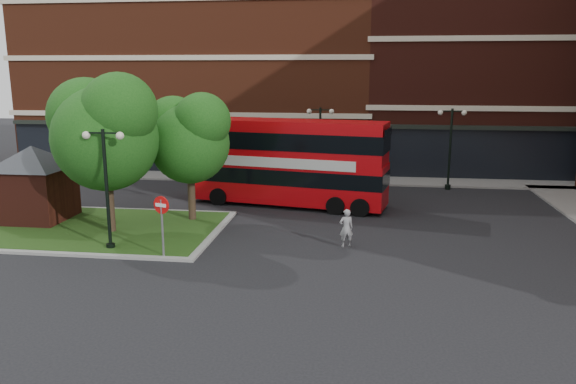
# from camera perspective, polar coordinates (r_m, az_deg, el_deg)

# --- Properties ---
(ground) EXTENTS (120.00, 120.00, 0.00)m
(ground) POSITION_cam_1_polar(r_m,az_deg,el_deg) (22.41, -4.81, -6.69)
(ground) COLOR black
(ground) RESTS_ON ground
(pavement_far) EXTENTS (44.00, 3.00, 0.12)m
(pavement_far) POSITION_cam_1_polar(r_m,az_deg,el_deg) (38.17, 0.45, 1.39)
(pavement_far) COLOR slate
(pavement_far) RESTS_ON ground
(terrace_far_left) EXTENTS (26.00, 12.00, 14.00)m
(terrace_far_left) POSITION_cam_1_polar(r_m,az_deg,el_deg) (46.44, -8.40, 11.82)
(terrace_far_left) COLOR maroon
(terrace_far_left) RESTS_ON ground
(terrace_far_right) EXTENTS (18.00, 12.00, 16.00)m
(terrace_far_right) POSITION_cam_1_polar(r_m,az_deg,el_deg) (45.67, 19.89, 12.48)
(terrace_far_right) COLOR #471911
(terrace_far_right) RESTS_ON ground
(traffic_island) EXTENTS (12.60, 7.60, 0.15)m
(traffic_island) POSITION_cam_1_polar(r_m,az_deg,el_deg) (27.80, -19.81, -3.48)
(traffic_island) COLOR gray
(traffic_island) RESTS_ON ground
(kiosk) EXTENTS (6.51, 6.51, 3.60)m
(kiosk) POSITION_cam_1_polar(r_m,az_deg,el_deg) (29.64, -24.41, 1.55)
(kiosk) COLOR #471911
(kiosk) RESTS_ON traffic_island
(tree_island_west) EXTENTS (5.40, 4.71, 7.21)m
(tree_island_west) POSITION_cam_1_polar(r_m,az_deg,el_deg) (25.95, -18.22, 6.20)
(tree_island_west) COLOR #2D2116
(tree_island_west) RESTS_ON ground
(tree_island_east) EXTENTS (4.46, 3.90, 6.29)m
(tree_island_east) POSITION_cam_1_polar(r_m,az_deg,el_deg) (27.20, -10.11, 5.70)
(tree_island_east) COLOR #2D2116
(tree_island_east) RESTS_ON ground
(lamp_island) EXTENTS (1.72, 0.36, 5.00)m
(lamp_island) POSITION_cam_1_polar(r_m,az_deg,el_deg) (23.64, -17.97, 0.85)
(lamp_island) COLOR black
(lamp_island) RESTS_ON ground
(lamp_far_left) EXTENTS (1.72, 0.36, 5.00)m
(lamp_far_left) POSITION_cam_1_polar(r_m,az_deg,el_deg) (35.57, 3.27, 5.08)
(lamp_far_left) COLOR black
(lamp_far_left) RESTS_ON ground
(lamp_far_right) EXTENTS (1.72, 0.36, 5.00)m
(lamp_far_right) POSITION_cam_1_polar(r_m,az_deg,el_deg) (35.87, 16.16, 4.68)
(lamp_far_right) COLOR black
(lamp_far_right) RESTS_ON ground
(bus) EXTENTS (10.95, 4.44, 4.08)m
(bus) POSITION_cam_1_polar(r_m,az_deg,el_deg) (30.44, -0.02, 3.60)
(bus) COLOR red
(bus) RESTS_ON ground
(woman) EXTENTS (0.68, 0.55, 1.63)m
(woman) POSITION_cam_1_polar(r_m,az_deg,el_deg) (23.60, 5.93, -3.66)
(woman) COLOR gray
(woman) RESTS_ON ground
(car_silver) EXTENTS (4.16, 1.87, 1.39)m
(car_silver) POSITION_cam_1_polar(r_m,az_deg,el_deg) (38.73, -8.32, 2.37)
(car_silver) COLOR #A2A4A9
(car_silver) RESTS_ON ground
(car_white) EXTENTS (4.42, 1.68, 1.44)m
(car_white) POSITION_cam_1_polar(r_m,az_deg,el_deg) (36.40, 4.87, 1.87)
(car_white) COLOR white
(car_white) RESTS_ON ground
(no_entry_sign) EXTENTS (0.68, 0.28, 2.53)m
(no_entry_sign) POSITION_cam_1_polar(r_m,az_deg,el_deg) (22.26, -12.71, -2.24)
(no_entry_sign) COLOR slate
(no_entry_sign) RESTS_ON ground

